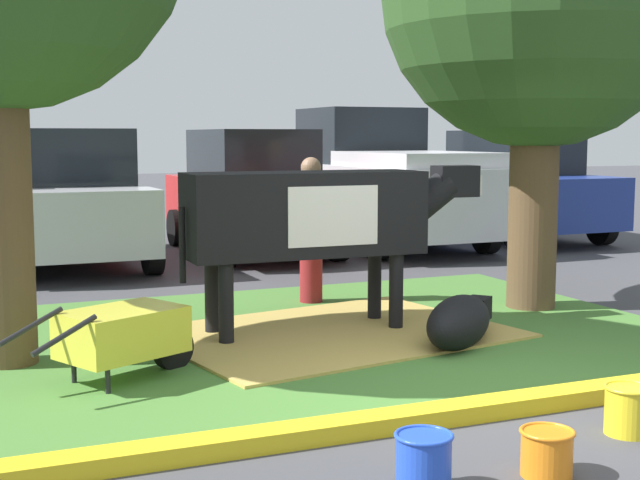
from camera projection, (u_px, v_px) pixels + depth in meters
ground_plane at (499, 394)px, 6.60m from camera, size 80.00×80.00×0.00m
grass_island at (313, 335)px, 8.51m from camera, size 7.08×5.16×0.02m
curb_yellow at (467, 411)px, 6.01m from camera, size 8.28×0.24×0.12m
hay_bedding at (332, 334)px, 8.52m from camera, size 3.58×2.93×0.04m
cow_holstein at (315, 215)px, 8.53m from camera, size 3.14×0.74×1.62m
calf_lying at (460, 322)px, 8.03m from camera, size 1.20×1.10×0.48m
person_handler at (311, 225)px, 10.08m from camera, size 0.49×0.34×1.68m
wheelbarrow at (125, 333)px, 6.90m from camera, size 1.56×1.08×0.63m
bucket_blue at (424, 461)px, 4.78m from camera, size 0.33×0.33×0.32m
bucket_orange at (547, 452)px, 5.00m from camera, size 0.32×0.32×0.27m
bucket_yellow at (628, 409)px, 5.70m from camera, size 0.32×0.32×0.32m
sedan_silver at (70, 199)px, 13.13m from camera, size 2.04×4.41×2.02m
sedan_red at (252, 193)px, 14.48m from camera, size 2.04×4.41×2.02m
pickup_truck_black at (381, 182)px, 15.66m from camera, size 2.25×5.41×2.42m
sedan_blue at (513, 186)px, 16.52m from camera, size 2.04×4.41×2.02m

